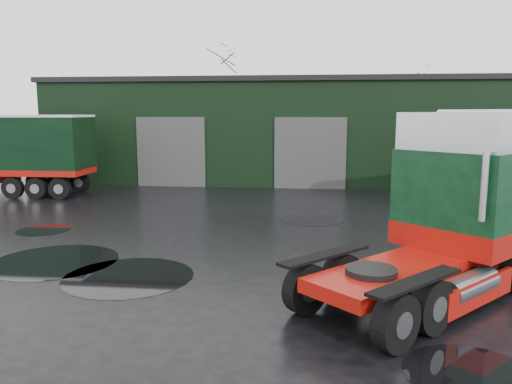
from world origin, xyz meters
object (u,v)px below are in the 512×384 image
Objects in this scene: hero_tractor at (420,208)px; tree_back_a at (221,107)px; warehouse at (311,129)px; tree_back_b at (406,119)px.

tree_back_a is at bearing 151.56° from hero_tractor.
tree_back_b reaches higher than warehouse.
warehouse is 3.41× the size of tree_back_a.
tree_back_b is (16.00, 0.00, -1.00)m from tree_back_a.
tree_back_a is 16.03m from tree_back_b.
hero_tractor is at bearing -72.35° from tree_back_a.
warehouse is 4.32× the size of tree_back_b.
tree_back_a is at bearing 128.66° from warehouse.
tree_back_a is (-8.00, 10.00, 1.59)m from warehouse.
tree_back_b is at bearing 51.34° from warehouse.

